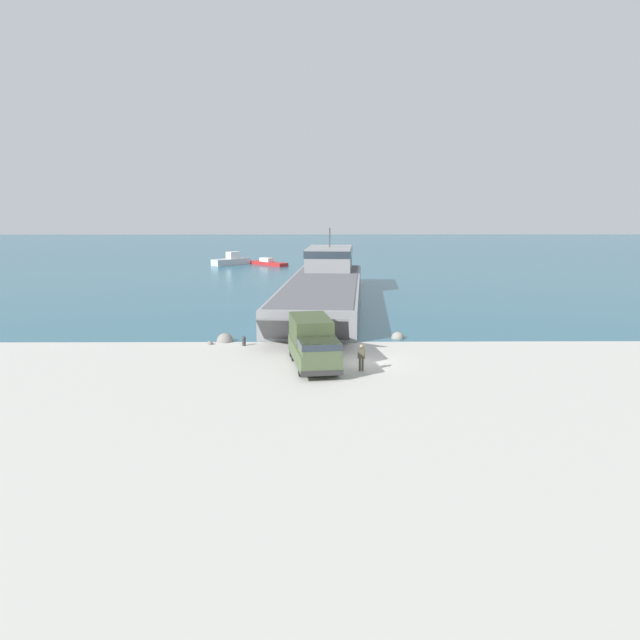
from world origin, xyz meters
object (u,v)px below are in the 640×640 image
object	(u,v)px
soldier_on_ramp	(361,356)
moored_boat_b	(269,263)
landing_craft	(324,284)
moored_boat_c	(340,266)
mooring_bollard	(244,340)
moored_boat_a	(231,261)
military_truck	(313,343)

from	to	relation	value
soldier_on_ramp	moored_boat_b	distance (m)	72.13
landing_craft	moored_boat_b	size ratio (longest dim) A/B	5.57
soldier_on_ramp	moored_boat_c	size ratio (longest dim) A/B	0.24
soldier_on_ramp	landing_craft	bearing A→B (deg)	15.75
moored_boat_c	mooring_bollard	bearing A→B (deg)	66.66
moored_boat_b	mooring_bollard	bearing A→B (deg)	49.92
soldier_on_ramp	mooring_bollard	world-z (taller)	soldier_on_ramp
landing_craft	moored_boat_a	size ratio (longest dim) A/B	6.26
military_truck	moored_boat_b	xyz separation A→B (m)	(-7.97, 69.96, -1.12)
moored_boat_a	moored_boat_c	distance (m)	20.75
military_truck	moored_boat_c	distance (m)	62.21
military_truck	moored_boat_b	distance (m)	70.42
moored_boat_b	moored_boat_c	size ratio (longest dim) A/B	1.06
military_truck	moored_boat_b	size ratio (longest dim) A/B	1.04
moored_boat_a	moored_boat_b	world-z (taller)	moored_boat_a
moored_boat_b	moored_boat_c	distance (m)	14.65
landing_craft	moored_boat_c	distance (m)	33.74
moored_boat_c	mooring_bollard	distance (m)	56.85
moored_boat_c	moored_boat_a	bearing A→B (deg)	-37.82
landing_craft	mooring_bollard	world-z (taller)	landing_craft
landing_craft	moored_boat_b	bearing A→B (deg)	107.04
landing_craft	moored_boat_a	xyz separation A→B (m)	(-15.77, 42.06, -1.09)
moored_boat_b	mooring_bollard	world-z (taller)	moored_boat_b
moored_boat_a	mooring_bollard	distance (m)	65.22
moored_boat_a	soldier_on_ramp	bearing A→B (deg)	150.70
moored_boat_a	mooring_bollard	world-z (taller)	moored_boat_a
soldier_on_ramp	moored_boat_b	world-z (taller)	soldier_on_ramp
soldier_on_ramp	mooring_bollard	size ratio (longest dim) A/B	2.37
military_truck	soldier_on_ramp	distance (m)	3.37
military_truck	moored_boat_a	xyz separation A→B (m)	(-14.57, 70.54, -0.78)
moored_boat_a	moored_boat_c	size ratio (longest dim) A/B	0.94
soldier_on_ramp	moored_boat_b	size ratio (longest dim) A/B	0.23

